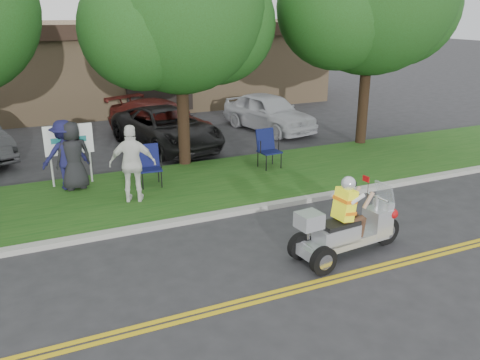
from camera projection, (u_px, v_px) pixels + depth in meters
name	position (u px, v px, depth m)	size (l,w,h in m)	color
ground	(286.00, 275.00, 9.33)	(120.00, 120.00, 0.00)	#28282B
centerline_near	(303.00, 290.00, 8.82)	(60.00, 0.10, 0.01)	gold
centerline_far	(298.00, 286.00, 8.96)	(60.00, 0.10, 0.01)	gold
curb	(222.00, 214.00, 11.93)	(60.00, 0.25, 0.12)	#A8A89E
grass_verge	(191.00, 186.00, 13.78)	(60.00, 4.00, 0.10)	#164A13
commercial_building	(137.00, 62.00, 25.78)	(18.00, 8.20, 4.00)	#9E7F5B
tree_mid	(181.00, 16.00, 14.33)	(5.88, 4.80, 7.05)	#332114
business_sign	(69.00, 143.00, 13.44)	(1.25, 0.06, 1.75)	silver
trike_scooter	(346.00, 229.00, 9.86)	(2.56, 0.89, 1.67)	black
lawn_chair_a	(149.00, 163.00, 13.59)	(0.63, 0.65, 1.10)	black
lawn_chair_b	(267.00, 146.00, 15.15)	(0.64, 0.66, 1.14)	black
spectator_adult_right	(133.00, 164.00, 12.32)	(1.13, 0.47, 1.92)	white
spectator_chair_a	(65.00, 155.00, 13.23)	(1.19, 0.68, 1.84)	#191947
spectator_chair_b	(73.00, 156.00, 13.19)	(0.88, 0.57, 1.81)	black
parked_car_mid	(167.00, 128.00, 17.60)	(2.29, 4.97, 1.38)	black
parked_car_right	(160.00, 121.00, 18.70)	(1.97, 4.85, 1.41)	#4D1612
parked_car_far_right	(269.00, 112.00, 20.05)	(1.74, 4.34, 1.48)	silver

